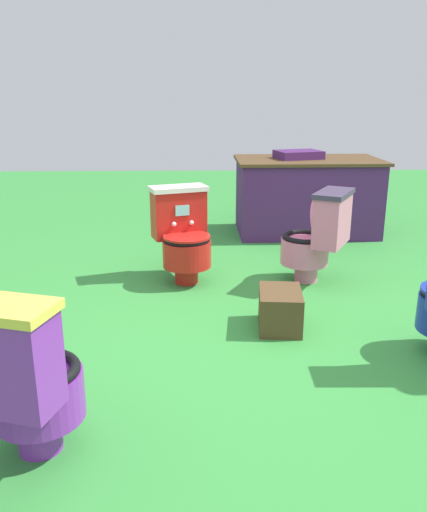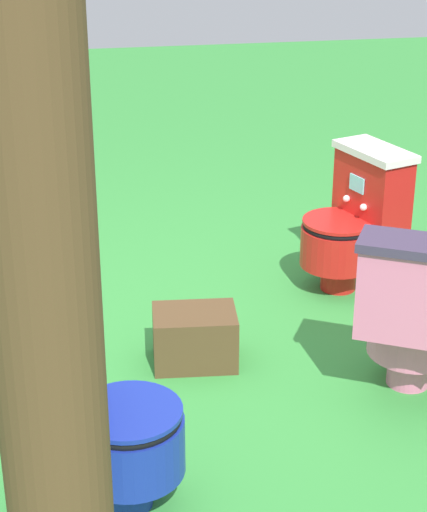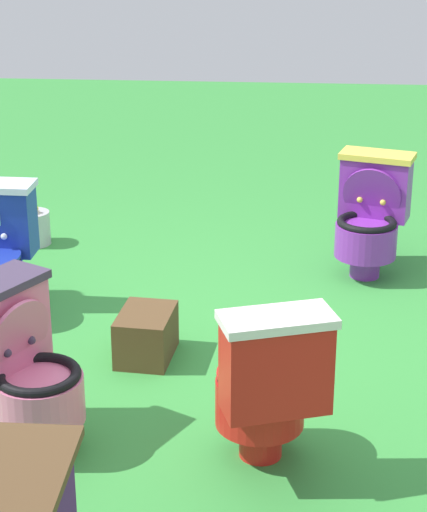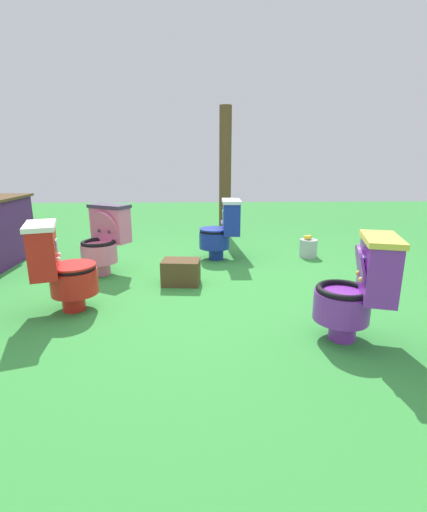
% 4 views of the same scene
% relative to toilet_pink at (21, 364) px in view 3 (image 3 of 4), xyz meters
% --- Properties ---
extents(ground, '(14.00, 14.00, 0.00)m').
position_rel_toilet_pink_xyz_m(ground, '(-0.49, -0.89, -0.37)').
color(ground, green).
extents(toilet_pink, '(0.62, 0.59, 0.73)m').
position_rel_toilet_pink_xyz_m(toilet_pink, '(0.00, 0.00, 0.00)').
color(toilet_pink, pink).
rests_on(toilet_pink, ground).
extents(toilet_purple, '(0.52, 0.59, 0.73)m').
position_rel_toilet_pink_xyz_m(toilet_purple, '(-1.59, -2.05, 0.00)').
color(toilet_purple, purple).
rests_on(toilet_purple, ground).
extents(toilet_red, '(0.54, 0.59, 0.73)m').
position_rel_toilet_pink_xyz_m(toilet_red, '(-1.02, 0.09, -0.00)').
color(toilet_red, red).
rests_on(toilet_red, ground).
extents(small_crate, '(0.29, 0.38, 0.24)m').
position_rel_toilet_pink_xyz_m(small_crate, '(-0.40, -0.82, -0.25)').
color(small_crate, brown).
rests_on(small_crate, ground).
extents(lemon_bucket, '(0.22, 0.22, 0.28)m').
position_rel_toilet_pink_xyz_m(lemon_bucket, '(0.58, -2.37, -0.26)').
color(lemon_bucket, '#B7B7BF').
rests_on(lemon_bucket, ground).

